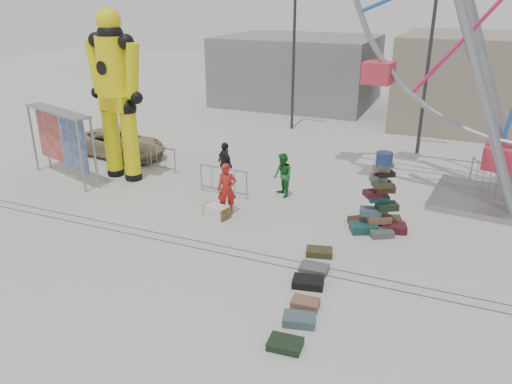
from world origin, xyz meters
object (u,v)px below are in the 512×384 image
at_px(banner_scaffold, 60,128).
at_px(pedestrian_black, 225,164).
at_px(crash_test_dummy, 116,90).
at_px(lamp_post_right, 431,57).
at_px(suitcase_tower, 379,208).
at_px(parked_suv, 119,143).
at_px(pedestrian_green, 283,175).
at_px(barricade_dummy_c, 223,181).
at_px(lamp_post_left, 296,46).
at_px(barricade_dummy_b, 157,158).
at_px(pedestrian_red, 227,189).
at_px(barricade_wheel_back, 483,179).
at_px(barricade_dummy_a, 134,153).
at_px(steamer_trunk, 217,212).

relative_size(banner_scaffold, pedestrian_black, 2.27).
bearing_deg(crash_test_dummy, lamp_post_right, 44.84).
height_order(lamp_post_right, suitcase_tower, lamp_post_right).
relative_size(crash_test_dummy, banner_scaffold, 1.73).
bearing_deg(parked_suv, pedestrian_green, -93.07).
bearing_deg(barricade_dummy_c, lamp_post_left, 98.98).
relative_size(barricade_dummy_b, pedestrian_red, 1.11).
distance_m(suitcase_tower, barricade_wheel_back, 5.70).
height_order(barricade_dummy_c, pedestrian_black, pedestrian_black).
bearing_deg(barricade_wheel_back, barricade_dummy_b, -104.05).
height_order(banner_scaffold, pedestrian_red, banner_scaffold).
distance_m(suitcase_tower, pedestrian_red, 5.07).
xyz_separation_m(suitcase_tower, pedestrian_black, (-6.27, 1.67, 0.14)).
relative_size(suitcase_tower, crash_test_dummy, 0.38).
bearing_deg(pedestrian_green, barricade_dummy_b, -139.69).
bearing_deg(pedestrian_black, banner_scaffold, 52.53).
bearing_deg(barricade_dummy_c, barricade_dummy_b, 164.89).
xyz_separation_m(lamp_post_left, barricade_wheel_back, (9.73, -6.19, -3.93)).
xyz_separation_m(lamp_post_right, pedestrian_black, (-6.67, -7.29, -3.61)).
distance_m(crash_test_dummy, barricade_dummy_a, 3.46).
bearing_deg(crash_test_dummy, barricade_dummy_a, 119.34).
bearing_deg(pedestrian_green, steamer_trunk, -71.30).
bearing_deg(pedestrian_red, crash_test_dummy, 135.83).
xyz_separation_m(lamp_post_right, parked_suv, (-12.85, -5.86, -3.85)).
distance_m(barricade_dummy_a, barricade_dummy_b, 1.32).
distance_m(banner_scaffold, pedestrian_black, 6.73).
xyz_separation_m(lamp_post_left, barricade_dummy_b, (-3.19, -8.83, -3.93)).
distance_m(lamp_post_left, pedestrian_black, 9.97).
height_order(lamp_post_left, parked_suv, lamp_post_left).
bearing_deg(barricade_wheel_back, pedestrian_red, -81.11).
bearing_deg(parked_suv, barricade_wheel_back, -76.00).
bearing_deg(lamp_post_left, pedestrian_green, -73.49).
bearing_deg(barricade_dummy_c, barricade_dummy_a, 167.77).
distance_m(lamp_post_left, parked_suv, 10.52).
relative_size(lamp_post_left, barricade_dummy_b, 4.00).
xyz_separation_m(crash_test_dummy, pedestrian_green, (6.74, 0.61, -2.79)).
xyz_separation_m(barricade_dummy_b, parked_suv, (-2.66, 0.97, 0.09)).
distance_m(steamer_trunk, pedestrian_red, 0.83).
relative_size(banner_scaffold, barricade_dummy_b, 1.98).
bearing_deg(barricade_dummy_b, steamer_trunk, -29.21).
distance_m(barricade_dummy_a, barricade_dummy_c, 5.46).
height_order(barricade_dummy_a, barricade_dummy_b, same).
bearing_deg(banner_scaffold, pedestrian_black, 35.31).
distance_m(crash_test_dummy, parked_suv, 4.23).
relative_size(lamp_post_right, suitcase_tower, 3.07).
xyz_separation_m(lamp_post_right, pedestrian_green, (-4.17, -7.54, -3.65)).
distance_m(suitcase_tower, pedestrian_black, 6.49).
bearing_deg(barricade_wheel_back, banner_scaffold, -97.84).
distance_m(crash_test_dummy, barricade_dummy_b, 3.41).
height_order(suitcase_tower, barricade_dummy_b, suitcase_tower).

